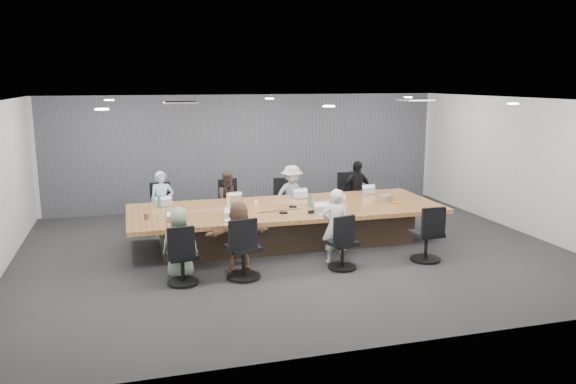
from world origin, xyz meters
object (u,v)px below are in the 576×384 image
object	(u,v)px
laptop_5	(233,220)
chair_4	(182,261)
chair_3	(350,199)
laptop_1	(234,200)
mug_brown	(146,216)
chair_5	(243,253)
laptop_3	(366,193)
laptop_4	(176,224)
chair_2	(288,205)
bottle_green_left	(159,202)
laptop_6	(325,214)
person_5	(239,237)
stapler	(312,212)
laptop_0	(164,205)
person_2	(292,195)
laptop_2	(299,197)
canvas_bag	(387,198)
conference_table	(287,224)
person_4	(180,242)
bottle_clear	(228,203)
chair_1	(227,208)
person_1	(230,201)
person_3	(356,191)
chair_6	(342,247)
person_6	(335,226)
chair_7	(426,238)
person_0	(162,203)
snack_packet	(396,203)
bottle_green_right	(310,200)

from	to	relation	value
laptop_5	chair_4	bearing A→B (deg)	-145.22
chair_3	laptop_1	world-z (taller)	chair_3
mug_brown	chair_5	bearing A→B (deg)	-44.49
laptop_3	laptop_4	xyz separation A→B (m)	(-4.20, -1.60, 0.00)
chair_4	laptop_4	world-z (taller)	chair_4
chair_3	laptop_4	xyz separation A→B (m)	(-4.20, -2.50, 0.32)
chair_2	bottle_green_left	bearing A→B (deg)	40.63
chair_4	laptop_6	size ratio (longest dim) A/B	2.42
person_5	stapler	xyz separation A→B (m)	(1.51, 0.69, 0.17)
chair_4	laptop_0	size ratio (longest dim) A/B	2.30
person_2	laptop_1	bearing A→B (deg)	-169.27
laptop_2	canvas_bag	size ratio (longest dim) A/B	1.30
conference_table	laptop_3	size ratio (longest dim) A/B	20.04
person_4	laptop_6	world-z (taller)	person_4
chair_4	bottle_clear	size ratio (longest dim) A/B	3.36
chair_1	person_2	bearing A→B (deg)	150.64
chair_3	person_5	bearing A→B (deg)	44.25
person_2	canvas_bag	xyz separation A→B (m)	(1.57, -1.44, 0.14)
chair_5	mug_brown	size ratio (longest dim) A/B	8.61
person_1	person_4	bearing A→B (deg)	-122.20
person_3	laptop_2	bearing A→B (deg)	-170.93
chair_6	person_6	size ratio (longest dim) A/B	0.57
stapler	chair_7	bearing A→B (deg)	-50.36
chair_6	laptop_2	xyz separation A→B (m)	(0.01, 2.50, 0.37)
chair_3	laptop_4	size ratio (longest dim) A/B	2.56
person_0	laptop_6	distance (m)	3.52
person_1	laptop_4	distance (m)	2.51
chair_4	person_3	xyz separation A→B (m)	(4.20, 3.05, 0.30)
laptop_6	laptop_4	bearing A→B (deg)	-179.04
person_1	bottle_clear	distance (m)	1.27
person_0	laptop_5	xyz separation A→B (m)	(1.08, -2.15, 0.09)
laptop_6	snack_packet	world-z (taller)	snack_packet
chair_2	person_3	world-z (taller)	person_3
chair_6	person_1	xyz separation A→B (m)	(-1.38, 3.05, 0.25)
person_5	person_6	bearing A→B (deg)	174.07
chair_2	laptop_4	world-z (taller)	laptop_4
chair_2	snack_packet	xyz separation A→B (m)	(1.66, -2.04, 0.39)
laptop_3	laptop_6	bearing A→B (deg)	42.36
person_6	bottle_clear	xyz separation A→B (m)	(-1.62, 1.47, 0.20)
person_3	person_5	size ratio (longest dim) A/B	1.15
stapler	chair_4	bearing A→B (deg)	-177.12
person_1	bottle_green_left	size ratio (longest dim) A/B	5.27
person_0	chair_2	bearing A→B (deg)	13.11
person_2	bottle_green_right	size ratio (longest dim) A/B	5.30
chair_4	person_4	xyz separation A→B (m)	(0.00, 0.35, 0.19)
laptop_1	laptop_2	xyz separation A→B (m)	(1.38, 0.00, 0.00)
conference_table	laptop_5	size ratio (longest dim) A/B	18.88
mug_brown	person_2	bearing A→B (deg)	27.32
person_6	canvas_bag	distance (m)	2.02
bottle_green_right	person_3	bearing A→B (deg)	42.79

